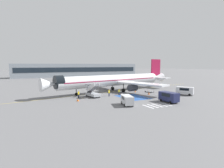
% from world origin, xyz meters
% --- Properties ---
extents(ground_plane, '(600.00, 600.00, 0.00)m').
position_xyz_m(ground_plane, '(0.00, 0.00, 0.00)').
color(ground_plane, slate).
extents(apron_leadline_yellow, '(79.61, 13.82, 0.01)m').
position_xyz_m(apron_leadline_yellow, '(-1.65, -0.44, 0.00)').
color(apron_leadline_yellow, gold).
rests_on(apron_leadline_yellow, ground_plane).
extents(apron_stand_patch_blue, '(6.53, 8.65, 0.01)m').
position_xyz_m(apron_stand_patch_blue, '(-1.65, -11.38, 0.00)').
color(apron_stand_patch_blue, '#2856A8').
rests_on(apron_stand_patch_blue, ground_plane).
extents(apron_walkway_bar_0, '(0.44, 3.60, 0.01)m').
position_xyz_m(apron_walkway_bar_0, '(-4.65, -21.67, 0.00)').
color(apron_walkway_bar_0, silver).
rests_on(apron_walkway_bar_0, ground_plane).
extents(apron_walkway_bar_1, '(0.44, 3.60, 0.01)m').
position_xyz_m(apron_walkway_bar_1, '(-3.45, -21.67, 0.00)').
color(apron_walkway_bar_1, silver).
rests_on(apron_walkway_bar_1, ground_plane).
extents(apron_walkway_bar_2, '(0.44, 3.60, 0.01)m').
position_xyz_m(apron_walkway_bar_2, '(-2.25, -21.67, 0.00)').
color(apron_walkway_bar_2, silver).
rests_on(apron_walkway_bar_2, ground_plane).
extents(apron_walkway_bar_3, '(0.44, 3.60, 0.01)m').
position_xyz_m(apron_walkway_bar_3, '(-1.05, -21.67, 0.00)').
color(apron_walkway_bar_3, silver).
rests_on(apron_walkway_bar_3, ground_plane).
extents(apron_walkway_bar_4, '(0.44, 3.60, 0.01)m').
position_xyz_m(apron_walkway_bar_4, '(0.15, -21.67, 0.00)').
color(apron_walkway_bar_4, silver).
rests_on(apron_walkway_bar_4, ground_plane).
extents(airliner, '(45.80, 33.18, 10.61)m').
position_xyz_m(airliner, '(-0.98, -0.33, 3.59)').
color(airliner, silver).
rests_on(airliner, ground_plane).
extents(boarding_stairs_forward, '(2.98, 5.48, 4.02)m').
position_xyz_m(boarding_stairs_forward, '(-10.88, -6.39, 0.99)').
color(boarding_stairs_forward, '#ADB2BA').
rests_on(boarding_stairs_forward, ground_plane).
extents(fuel_tanker, '(3.30, 10.73, 3.61)m').
position_xyz_m(fuel_tanker, '(5.62, 22.31, 1.83)').
color(fuel_tanker, '#38383D').
rests_on(fuel_tanker, ground_plane).
extents(service_van_0, '(2.91, 4.55, 2.05)m').
position_xyz_m(service_van_0, '(-7.78, -18.66, 1.23)').
color(service_van_0, silver).
rests_on(service_van_0, ground_plane).
extents(service_van_1, '(2.22, 4.62, 2.31)m').
position_xyz_m(service_van_1, '(2.21, -20.40, 1.37)').
color(service_van_1, '#1E234C').
rests_on(service_van_1, ground_plane).
extents(service_van_2, '(4.01, 4.86, 2.27)m').
position_xyz_m(service_van_2, '(13.42, -15.15, 1.35)').
color(service_van_2, silver).
rests_on(service_van_2, ground_plane).
extents(baggage_cart, '(2.23, 2.94, 0.87)m').
position_xyz_m(baggage_cart, '(7.69, -6.69, 0.26)').
color(baggage_cart, gray).
rests_on(baggage_cart, ground_plane).
extents(ground_crew_0, '(0.43, 0.23, 1.68)m').
position_xyz_m(ground_crew_0, '(-3.24, -6.91, 0.96)').
color(ground_crew_0, '#191E38').
rests_on(ground_crew_0, ground_plane).
extents(ground_crew_1, '(0.48, 0.34, 1.87)m').
position_xyz_m(ground_crew_1, '(-6.60, -7.41, 1.09)').
color(ground_crew_1, '#191E38').
rests_on(ground_crew_1, ground_plane).
extents(ground_crew_2, '(0.48, 0.44, 1.79)m').
position_xyz_m(ground_crew_2, '(-14.60, -5.81, 1.04)').
color(ground_crew_2, '#191E38').
rests_on(ground_crew_2, ground_plane).
extents(traffic_cone_0, '(0.53, 0.53, 0.59)m').
position_xyz_m(traffic_cone_0, '(3.94, -4.48, 0.29)').
color(traffic_cone_0, orange).
rests_on(traffic_cone_0, ground_plane).
extents(traffic_cone_1, '(0.56, 0.56, 0.62)m').
position_xyz_m(traffic_cone_1, '(-15.93, -9.89, 0.31)').
color(traffic_cone_1, orange).
rests_on(traffic_cone_1, ground_plane).
extents(traffic_cone_2, '(0.59, 0.59, 0.66)m').
position_xyz_m(traffic_cone_2, '(4.93, -9.90, 0.33)').
color(traffic_cone_2, orange).
rests_on(traffic_cone_2, ground_plane).
extents(terminal_building, '(91.83, 12.10, 9.31)m').
position_xyz_m(terminal_building, '(10.78, 79.38, 4.66)').
color(terminal_building, '#89939E').
rests_on(terminal_building, ground_plane).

